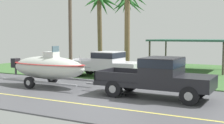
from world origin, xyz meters
TOP-DOWN VIEW (x-y plane):
  - ground at (0.00, 8.38)m, footprint 36.00×22.00m
  - pickup_truck_towing at (1.68, 1.01)m, footprint 5.64×2.07m
  - boat_on_trailer at (-5.06, 1.01)m, footprint 6.20×2.19m
  - parked_pickup_background at (-3.76, 5.72)m, footprint 5.62×2.06m
  - carport_awning at (0.21, 12.57)m, footprint 6.13×4.61m
  - palm_tree_near_right at (-4.30, 9.94)m, footprint 2.75×3.20m
  - palm_tree_mid at (-6.52, 14.45)m, footprint 3.08×3.19m
  - palm_tree_far_left at (-8.04, 11.98)m, footprint 3.59×3.22m
  - utility_pole at (-6.24, 4.82)m, footprint 0.24×1.80m

SIDE VIEW (x-z plane):
  - ground at x=0.00m, z-range -0.07..0.04m
  - parked_pickup_background at x=-3.76m, z-range 0.11..1.91m
  - pickup_truck_towing at x=1.68m, z-range 0.10..1.99m
  - boat_on_trailer at x=-5.06m, z-range -0.07..2.25m
  - carport_awning at x=0.21m, z-range 1.16..3.73m
  - utility_pole at x=-6.24m, z-range 0.15..8.30m
  - palm_tree_near_right at x=-4.30m, z-range 1.52..8.38m
  - palm_tree_far_left at x=-8.04m, z-range 1.76..8.55m
  - palm_tree_mid at x=-6.52m, z-range 1.86..8.53m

